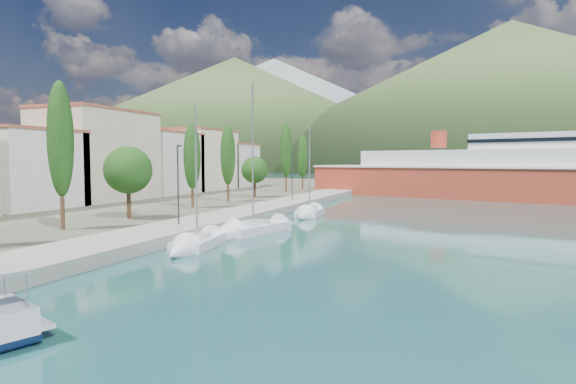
% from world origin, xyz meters
% --- Properties ---
extents(ground, '(1400.00, 1400.00, 0.00)m').
position_xyz_m(ground, '(0.00, 120.00, 0.00)').
color(ground, '#1D4D4D').
extents(quay, '(5.00, 88.00, 0.80)m').
position_xyz_m(quay, '(-9.00, 26.00, 0.40)').
color(quay, gray).
rests_on(quay, ground).
extents(land_strip, '(70.00, 148.00, 0.70)m').
position_xyz_m(land_strip, '(-47.00, 36.00, 0.35)').
color(land_strip, '#565644').
rests_on(land_strip, ground).
extents(town_buildings, '(9.20, 69.20, 11.30)m').
position_xyz_m(town_buildings, '(-32.00, 36.91, 5.57)').
color(town_buildings, beige).
rests_on(town_buildings, land_strip).
extents(tree_row, '(4.07, 63.17, 10.92)m').
position_xyz_m(tree_row, '(-15.65, 29.59, 5.87)').
color(tree_row, '#47301E').
rests_on(tree_row, land_strip).
extents(lamp_posts, '(0.15, 47.70, 6.06)m').
position_xyz_m(lamp_posts, '(-9.00, 15.22, 4.08)').
color(lamp_posts, '#2D2D33').
rests_on(lamp_posts, quay).
extents(sailboat_near, '(3.19, 7.23, 10.03)m').
position_xyz_m(sailboat_near, '(-4.54, 8.51, 0.28)').
color(sailboat_near, silver).
rests_on(sailboat_near, ground).
extents(sailboat_mid, '(4.45, 8.99, 12.52)m').
position_xyz_m(sailboat_mid, '(-4.39, 15.11, 0.30)').
color(sailboat_mid, silver).
rests_on(sailboat_mid, ground).
extents(sailboat_far, '(2.84, 6.96, 9.97)m').
position_xyz_m(sailboat_far, '(-3.45, 28.39, 0.29)').
color(sailboat_far, silver).
rests_on(sailboat_far, ground).
extents(ferry, '(56.35, 26.52, 10.98)m').
position_xyz_m(ferry, '(14.58, 61.14, 3.34)').
color(ferry, '#AF3824').
rests_on(ferry, ground).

